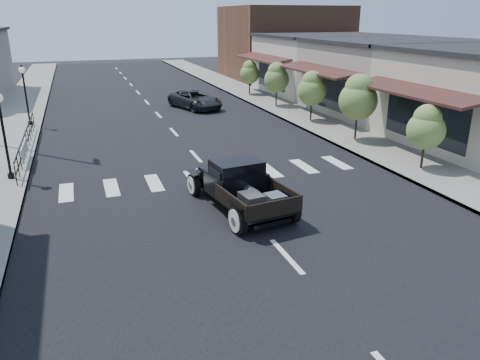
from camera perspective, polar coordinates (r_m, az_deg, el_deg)
name	(u,v)px	position (r m, az deg, el deg)	size (l,w,h in m)	color
ground	(248,214)	(15.23, 1.00, -4.22)	(120.00, 120.00, 0.00)	black
road	(164,121)	(29.15, -9.24, 7.08)	(14.00, 80.00, 0.02)	black
road_markings	(182,141)	(24.37, -7.12, 4.74)	(12.00, 60.00, 0.06)	silver
sidewalk_left	(12,131)	(28.97, -26.08, 5.41)	(3.00, 80.00, 0.15)	gray
sidewalk_right	(291,111)	(31.67, 6.20, 8.31)	(3.00, 80.00, 0.15)	gray
storefront_mid	(395,78)	(33.00, 18.37, 11.73)	(10.00, 9.00, 4.50)	gray
storefront_far	(327,65)	(40.49, 10.59, 13.61)	(10.00, 9.00, 4.50)	beige
far_building_right	(284,43)	(49.53, 5.34, 16.30)	(11.00, 10.00, 7.00)	brown
railing	(26,140)	(23.86, -24.61, 4.41)	(0.08, 10.00, 1.00)	black
banner	(25,156)	(21.97, -24.71, 2.68)	(0.04, 2.20, 0.60)	silver
lamp_post_b	(4,135)	(19.76, -26.81, 4.88)	(0.36, 0.36, 3.40)	black
lamp_post_c	(26,95)	(29.54, -24.65, 9.39)	(0.36, 0.36, 3.40)	black
small_tree_a	(425,138)	(20.44, 21.61, 4.79)	(1.53, 1.53, 2.55)	olive
small_tree_b	(357,108)	(24.28, 14.12, 8.46)	(1.90, 1.90, 3.17)	olive
small_tree_c	(312,97)	(28.47, 8.73, 10.00)	(1.70, 1.70, 2.83)	olive
small_tree_d	(276,85)	(33.16, 4.47, 11.50)	(1.72, 1.72, 2.87)	olive
small_tree_e	(250,78)	(38.13, 1.19, 12.34)	(1.53, 1.53, 2.55)	olive
hotrod_pickup	(240,186)	(15.33, -0.03, -0.69)	(2.25, 4.82, 1.67)	black
second_car	(195,100)	(32.84, -5.48, 9.70)	(2.08, 4.50, 1.25)	black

